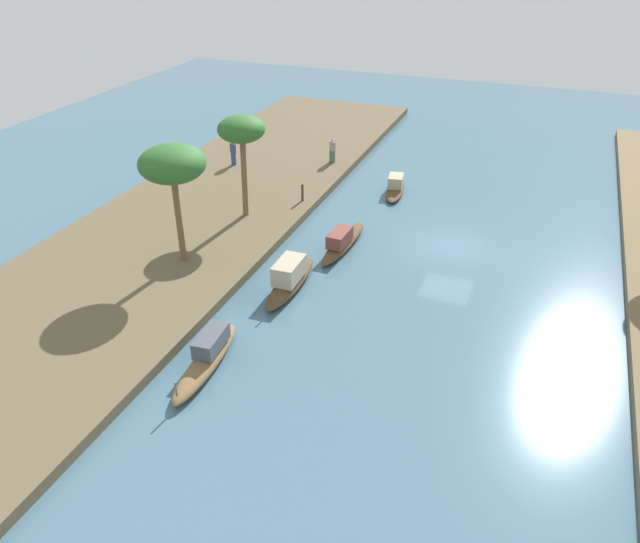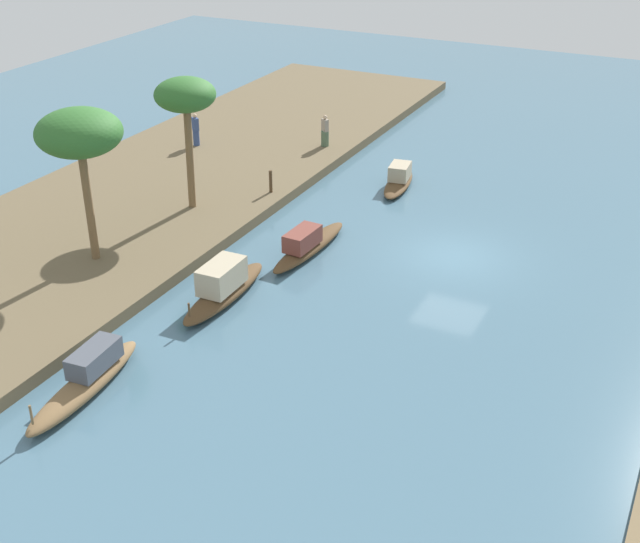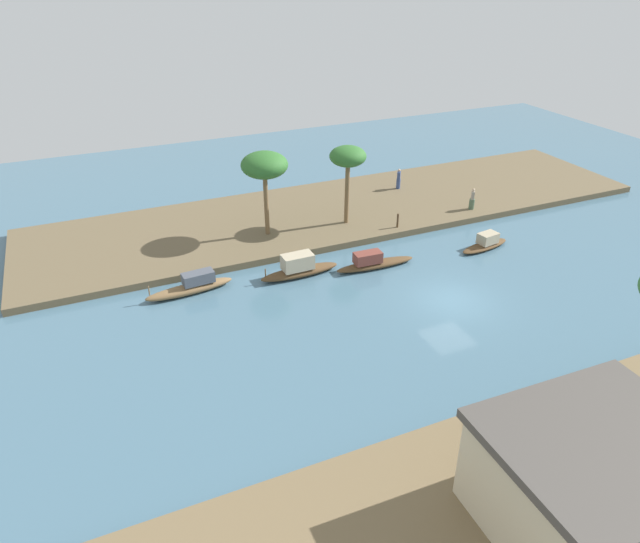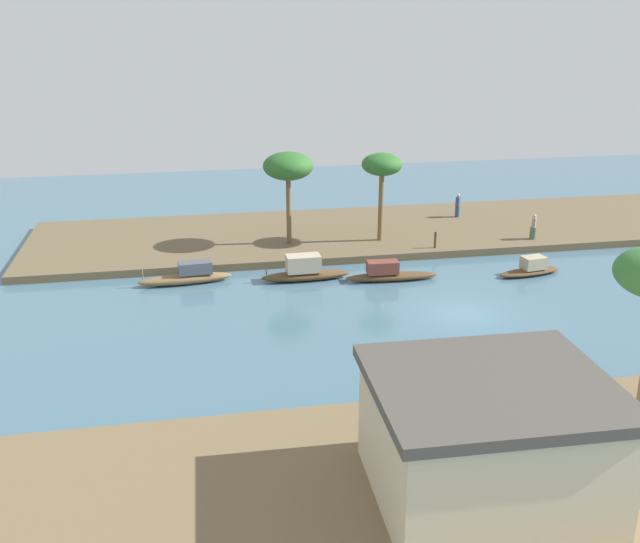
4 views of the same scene
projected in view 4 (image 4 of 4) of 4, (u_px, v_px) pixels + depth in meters
river_water at (462, 313)px, 34.68m from camera, size 71.74×71.74×0.00m
riverbank_left at (387, 231)px, 47.02m from camera, size 44.93×10.84×0.44m
riverbank_right at (622, 475)px, 22.20m from camera, size 44.93×10.84×0.44m
sampan_midstream at (305, 271)px, 38.84m from camera, size 4.85×1.14×1.40m
sampan_downstream_large at (188, 276)px, 38.38m from camera, size 5.01×1.32×1.17m
sampan_upstream_small at (531, 269)px, 39.67m from camera, size 3.85×1.56×1.03m
sampan_open_hull at (389, 274)px, 38.81m from camera, size 5.07×1.13×1.11m
person_on_near_bank at (533, 229)px, 44.38m from camera, size 0.53×0.53×1.55m
person_by_mooring at (458, 206)px, 49.15m from camera, size 0.44×0.48×1.60m
mooring_post at (435, 240)px, 42.75m from camera, size 0.14×0.14×0.97m
palm_tree_left_near at (382, 166)px, 42.81m from camera, size 2.41×2.41×5.35m
palm_tree_left_far at (288, 167)px, 42.29m from camera, size 2.96×2.96×5.51m
riverside_building at (487, 438)px, 20.37m from camera, size 6.72×5.83×3.68m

